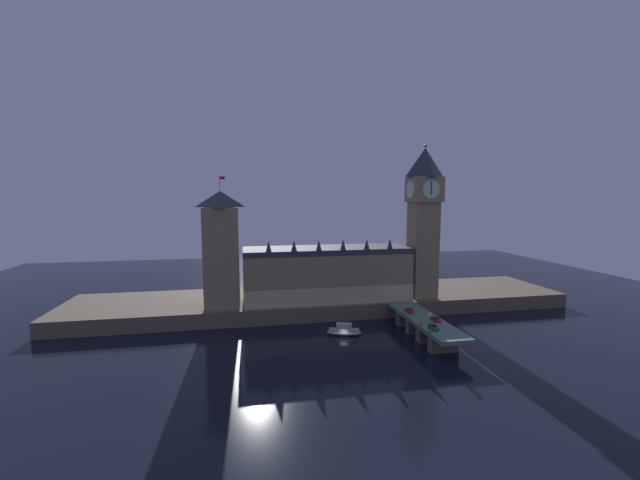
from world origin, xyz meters
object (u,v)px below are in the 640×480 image
object	(u,v)px
victoria_tower	(221,249)
car_northbound_trail	(433,327)
boat_upstream	(344,331)
clock_tower	(423,218)
car_southbound_lead	(436,319)
street_lamp_mid	(439,306)
street_lamp_near	(430,320)
car_northbound_lead	(409,310)
pedestrian_near_rail	(421,323)
pedestrian_mid_walk	(440,316)

from	to	relation	value
victoria_tower	car_northbound_trail	xyz separation A→B (m)	(70.34, -44.89, -22.11)
car_northbound_trail	boat_upstream	xyz separation A→B (m)	(-25.75, 18.87, -6.07)
clock_tower	boat_upstream	distance (m)	63.01
car_southbound_lead	street_lamp_mid	bearing A→B (deg)	50.75
victoria_tower	street_lamp_near	xyz separation A→B (m)	(67.45, -48.07, -18.63)
street_lamp_mid	clock_tower	bearing A→B (deg)	75.34
car_northbound_lead	pedestrian_near_rail	world-z (taller)	pedestrian_near_rail
pedestrian_mid_walk	street_lamp_mid	distance (m)	3.88
car_northbound_trail	boat_upstream	distance (m)	32.49
car_northbound_trail	street_lamp_near	distance (m)	5.53
victoria_tower	street_lamp_mid	bearing A→B (deg)	-23.09
victoria_tower	car_southbound_lead	xyz separation A→B (m)	(75.33, -36.90, -22.20)
clock_tower	pedestrian_mid_walk	bearing A→B (deg)	-104.61
car_southbound_lead	car_northbound_lead	bearing A→B (deg)	113.39
victoria_tower	pedestrian_near_rail	size ratio (longest dim) A/B	29.88
pedestrian_near_rail	boat_upstream	bearing A→B (deg)	147.92
car_southbound_lead	boat_upstream	xyz separation A→B (m)	(-30.73, 10.87, -5.99)
car_southbound_lead	boat_upstream	bearing A→B (deg)	160.52
boat_upstream	car_southbound_lead	bearing A→B (deg)	-19.48
car_northbound_trail	car_southbound_lead	size ratio (longest dim) A/B	0.93
car_southbound_lead	car_northbound_trail	bearing A→B (deg)	-121.95
street_lamp_mid	street_lamp_near	bearing A→B (deg)	-126.20
car_northbound_trail	street_lamp_mid	world-z (taller)	street_lamp_mid
pedestrian_near_rail	street_lamp_mid	xyz separation A→B (m)	(10.37, 7.24, 3.42)
clock_tower	car_northbound_trail	distance (m)	57.49
pedestrian_near_rail	pedestrian_mid_walk	xyz separation A→B (m)	(9.97, 5.60, -0.07)
car_northbound_trail	car_southbound_lead	distance (m)	9.42
pedestrian_mid_walk	street_lamp_mid	world-z (taller)	street_lamp_mid
clock_tower	car_northbound_lead	distance (m)	44.60
car_northbound_lead	pedestrian_mid_walk	size ratio (longest dim) A/B	2.71
clock_tower	pedestrian_near_rail	distance (m)	54.98
street_lamp_near	boat_upstream	distance (m)	33.17
car_southbound_lead	boat_upstream	world-z (taller)	car_southbound_lead
victoria_tower	car_northbound_trail	bearing A→B (deg)	-32.55
car_northbound_lead	car_northbound_trail	world-z (taller)	car_northbound_lead
clock_tower	pedestrian_mid_walk	size ratio (longest dim) A/B	40.82
car_northbound_trail	pedestrian_mid_walk	xyz separation A→B (m)	(7.48, 9.89, 0.15)
car_northbound_lead	boat_upstream	size ratio (longest dim) A/B	0.34
car_northbound_lead	boat_upstream	world-z (taller)	car_northbound_lead
clock_tower	car_northbound_lead	size ratio (longest dim) A/B	15.08
car_southbound_lead	pedestrian_mid_walk	bearing A→B (deg)	37.20
pedestrian_near_rail	street_lamp_mid	size ratio (longest dim) A/B	0.25
clock_tower	boat_upstream	bearing A→B (deg)	-149.66
car_southbound_lead	street_lamp_near	xyz separation A→B (m)	(-7.88, -11.18, 3.57)
street_lamp_mid	car_northbound_lead	bearing A→B (deg)	134.61
car_northbound_trail	pedestrian_near_rail	bearing A→B (deg)	120.15
street_lamp_near	boat_upstream	xyz separation A→B (m)	(-22.85, 22.05, -9.56)
victoria_tower	boat_upstream	world-z (taller)	victoria_tower
victoria_tower	boat_upstream	distance (m)	58.82
car_northbound_lead	street_lamp_mid	size ratio (longest dim) A/B	0.64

